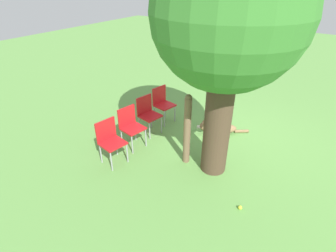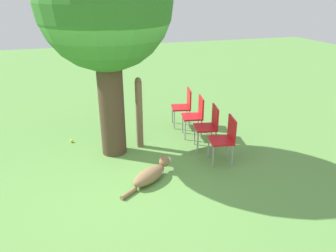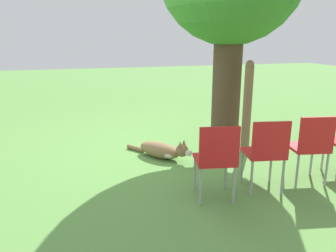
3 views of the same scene
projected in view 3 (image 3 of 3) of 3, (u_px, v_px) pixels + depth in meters
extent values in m
plane|color=#609947|center=(168.00, 146.00, 5.66)|extent=(30.00, 30.00, 0.00)
cylinder|color=#4C3828|center=(227.00, 81.00, 5.56)|extent=(0.48, 0.48, 2.20)
ellipsoid|color=olive|center=(160.00, 150.00, 5.09)|extent=(0.78, 0.68, 0.24)
ellipsoid|color=silver|center=(170.00, 153.00, 4.97)|extent=(0.36, 0.36, 0.14)
sphere|color=olive|center=(182.00, 150.00, 4.82)|extent=(0.27, 0.27, 0.19)
cylinder|color=silver|center=(188.00, 153.00, 4.76)|extent=(0.12, 0.11, 0.08)
cone|color=olive|center=(184.00, 142.00, 4.83)|extent=(0.06, 0.06, 0.09)
cone|color=olive|center=(180.00, 144.00, 4.75)|extent=(0.06, 0.06, 0.09)
cylinder|color=olive|center=(136.00, 148.00, 5.41)|extent=(0.32, 0.26, 0.07)
cylinder|color=brown|center=(247.00, 110.00, 5.18)|extent=(0.14, 0.14, 1.40)
sphere|color=brown|center=(250.00, 64.00, 4.99)|extent=(0.12, 0.12, 0.12)
cube|color=red|center=(214.00, 160.00, 3.74)|extent=(0.50, 0.51, 0.04)
cube|color=red|center=(219.00, 146.00, 3.49)|extent=(0.12, 0.44, 0.43)
cylinder|color=#99999E|center=(195.00, 173.00, 3.96)|extent=(0.03, 0.03, 0.44)
cylinder|color=#99999E|center=(226.00, 172.00, 3.99)|extent=(0.03, 0.03, 0.44)
cylinder|color=#99999E|center=(201.00, 187.00, 3.61)|extent=(0.03, 0.03, 0.44)
cylinder|color=#99999E|center=(234.00, 185.00, 3.65)|extent=(0.03, 0.03, 0.44)
cube|color=red|center=(263.00, 153.00, 3.95)|extent=(0.50, 0.51, 0.04)
cube|color=red|center=(271.00, 140.00, 3.70)|extent=(0.12, 0.44, 0.43)
cylinder|color=#99999E|center=(242.00, 167.00, 4.17)|extent=(0.03, 0.03, 0.44)
cylinder|color=#99999E|center=(271.00, 166.00, 4.20)|extent=(0.03, 0.03, 0.44)
cylinder|color=#99999E|center=(252.00, 178.00, 3.82)|extent=(0.03, 0.03, 0.44)
cylinder|color=#99999E|center=(283.00, 177.00, 3.86)|extent=(0.03, 0.03, 0.44)
cube|color=red|center=(307.00, 147.00, 4.16)|extent=(0.50, 0.51, 0.04)
cube|color=red|center=(317.00, 134.00, 3.91)|extent=(0.12, 0.44, 0.43)
cylinder|color=#99999E|center=(284.00, 160.00, 4.38)|extent=(0.03, 0.03, 0.44)
cylinder|color=#99999E|center=(312.00, 159.00, 4.41)|extent=(0.03, 0.03, 0.44)
cylinder|color=#99999E|center=(297.00, 171.00, 4.03)|extent=(0.03, 0.03, 0.44)
cylinder|color=#99999E|center=(327.00, 170.00, 4.07)|extent=(0.03, 0.03, 0.44)
cylinder|color=#99999E|center=(323.00, 155.00, 4.59)|extent=(0.03, 0.03, 0.44)
sphere|color=#CCE033|center=(238.00, 126.00, 6.79)|extent=(0.07, 0.07, 0.07)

